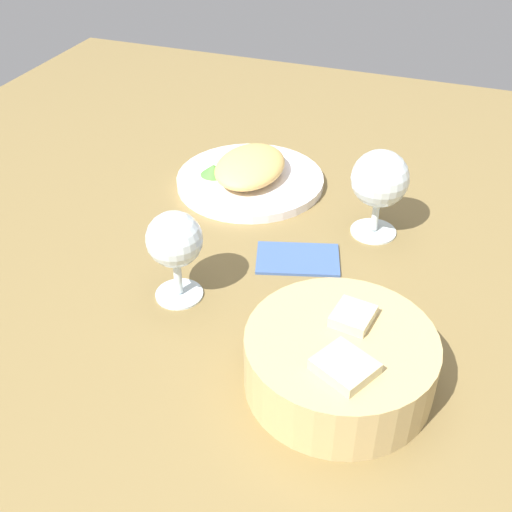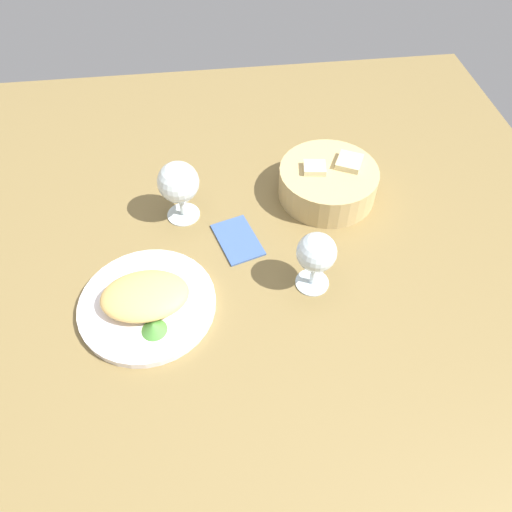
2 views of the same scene
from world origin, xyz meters
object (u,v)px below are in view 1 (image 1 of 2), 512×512
plate (250,180)px  wine_glass_near (175,243)px  bread_basket (340,361)px  wine_glass_far (380,182)px  folded_napkin (298,258)px

plate → wine_glass_near: size_ratio=1.96×
plate → wine_glass_near: 29.63cm
plate → bread_basket: (36.21, 23.58, 2.69)cm
wine_glass_far → folded_napkin: bearing=-38.8°
bread_basket → wine_glass_near: size_ratio=1.67×
wine_glass_near → plate: bearing=-177.1°
plate → wine_glass_far: wine_glass_far is taller
wine_glass_near → folded_napkin: bearing=136.0°
wine_glass_far → folded_napkin: 15.06cm
bread_basket → wine_glass_near: bearing=-108.7°
plate → folded_napkin: plate is taller
plate → folded_napkin: size_ratio=2.11×
bread_basket → wine_glass_far: size_ratio=1.56×
wine_glass_near → wine_glass_far: 29.61cm
wine_glass_far → plate: bearing=-107.4°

